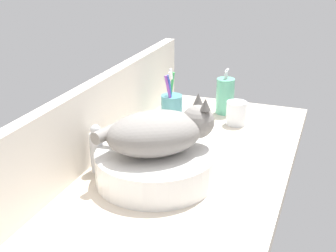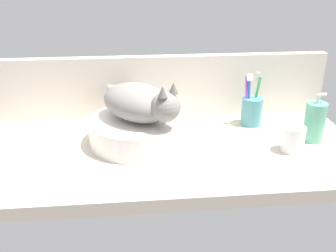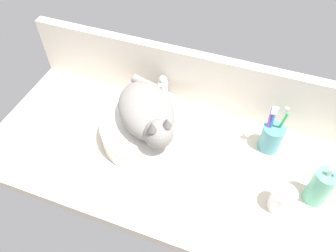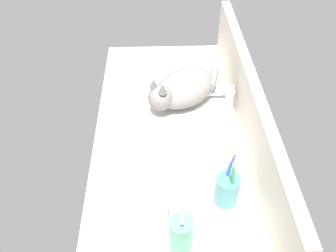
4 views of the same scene
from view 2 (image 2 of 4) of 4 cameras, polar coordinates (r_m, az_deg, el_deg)
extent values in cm
cube|color=beige|center=(118.03, -0.09, -4.03)|extent=(121.89, 56.08, 4.00)
cube|color=silver|center=(136.98, -1.16, 6.05)|extent=(121.89, 3.60, 22.48)
cylinder|color=white|center=(119.24, -4.51, -0.61)|extent=(31.23, 31.23, 7.92)
ellipsoid|color=gray|center=(115.62, -4.66, 3.65)|extent=(29.26, 30.01, 11.00)
sphere|color=gray|center=(107.11, -0.38, 2.90)|extent=(8.80, 8.80, 8.80)
cone|color=#635F5B|center=(106.16, 0.82, 5.80)|extent=(2.80, 2.80, 3.20)
cone|color=#635F5B|center=(103.12, -0.83, 5.24)|extent=(2.80, 2.80, 3.20)
cylinder|color=gray|center=(125.40, -6.67, 5.46)|extent=(11.45, 5.84, 3.20)
cylinder|color=silver|center=(134.01, -5.00, 2.94)|extent=(3.60, 3.60, 11.00)
cylinder|color=silver|center=(127.62, -4.95, 4.19)|extent=(2.59, 10.08, 2.20)
sphere|color=silver|center=(131.76, -5.10, 5.66)|extent=(2.80, 2.80, 2.80)
cylinder|color=#60B793|center=(127.13, 21.43, 0.53)|extent=(6.48, 6.48, 12.81)
cylinder|color=silver|center=(124.45, 21.97, 3.82)|extent=(1.20, 1.20, 2.80)
cylinder|color=silver|center=(124.57, 22.56, 4.43)|extent=(2.20, 1.00, 1.00)
cylinder|color=teal|center=(134.39, 12.62, 2.22)|extent=(7.23, 7.23, 9.82)
cylinder|color=green|center=(134.29, 13.19, 3.97)|extent=(2.22, 2.65, 17.02)
cube|color=white|center=(131.71, 13.53, 7.44)|extent=(1.39, 1.04, 2.56)
cylinder|color=purple|center=(131.98, 11.91, 3.74)|extent=(1.49, 4.27, 16.86)
cube|color=white|center=(129.35, 12.23, 7.27)|extent=(1.29, 1.26, 2.55)
cylinder|color=blue|center=(132.37, 12.17, 3.77)|extent=(1.10, 2.54, 17.02)
cube|color=white|center=(129.75, 12.50, 7.29)|extent=(1.23, 1.03, 2.48)
cylinder|color=white|center=(119.13, 18.52, -1.88)|extent=(6.93, 6.93, 7.97)
cylinder|color=silver|center=(119.97, 18.39, -2.73)|extent=(6.10, 6.10, 3.99)
camera|label=1|loc=(1.20, -64.80, 14.02)|focal=50.00mm
camera|label=3|loc=(0.65, 44.41, 52.12)|focal=35.00mm
camera|label=4|loc=(1.53, 50.04, 31.68)|focal=40.00mm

